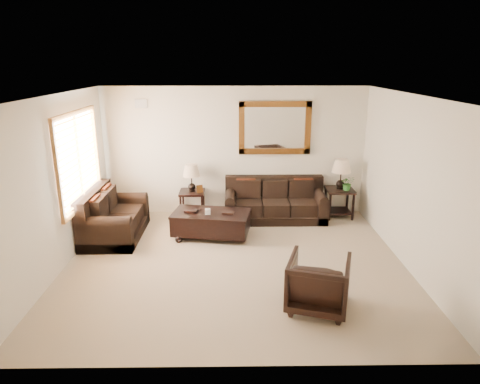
{
  "coord_description": "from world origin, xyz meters",
  "views": [
    {
      "loc": [
        -0.01,
        -6.39,
        3.18
      ],
      "look_at": [
        0.09,
        0.6,
        1.04
      ],
      "focal_mm": 32.0,
      "sensor_mm": 36.0,
      "label": 1
    }
  ],
  "objects_px": {
    "end_table_left": "(192,183)",
    "armchair": "(319,281)",
    "coffee_table": "(211,221)",
    "loveseat": "(112,220)",
    "sofa": "(275,204)",
    "end_table_right": "(340,180)"
  },
  "relations": [
    {
      "from": "loveseat",
      "to": "end_table_left",
      "type": "height_order",
      "value": "end_table_left"
    },
    {
      "from": "loveseat",
      "to": "armchair",
      "type": "distance_m",
      "value": 4.23
    },
    {
      "from": "sofa",
      "to": "end_table_right",
      "type": "distance_m",
      "value": 1.46
    },
    {
      "from": "end_table_left",
      "to": "coffee_table",
      "type": "xyz_separation_m",
      "value": [
        0.45,
        -1.08,
        -0.45
      ]
    },
    {
      "from": "loveseat",
      "to": "sofa",
      "type": "bearing_deg",
      "value": -73.37
    },
    {
      "from": "end_table_left",
      "to": "armchair",
      "type": "distance_m",
      "value": 4.09
    },
    {
      "from": "end_table_right",
      "to": "armchair",
      "type": "xyz_separation_m",
      "value": [
        -1.11,
        -3.53,
        -0.41
      ]
    },
    {
      "from": "loveseat",
      "to": "end_table_left",
      "type": "bearing_deg",
      "value": -53.33
    },
    {
      "from": "loveseat",
      "to": "armchair",
      "type": "height_order",
      "value": "loveseat"
    },
    {
      "from": "sofa",
      "to": "armchair",
      "type": "distance_m",
      "value": 3.45
    },
    {
      "from": "coffee_table",
      "to": "end_table_right",
      "type": "bearing_deg",
      "value": 31.2
    },
    {
      "from": "end_table_left",
      "to": "armchair",
      "type": "bearing_deg",
      "value": -60.62
    },
    {
      "from": "coffee_table",
      "to": "armchair",
      "type": "relative_size",
      "value": 1.9
    },
    {
      "from": "end_table_left",
      "to": "end_table_right",
      "type": "xyz_separation_m",
      "value": [
        3.11,
        -0.02,
        0.07
      ]
    },
    {
      "from": "armchair",
      "to": "coffee_table",
      "type": "bearing_deg",
      "value": -40.67
    },
    {
      "from": "loveseat",
      "to": "coffee_table",
      "type": "height_order",
      "value": "loveseat"
    },
    {
      "from": "sofa",
      "to": "coffee_table",
      "type": "xyz_separation_m",
      "value": [
        -1.29,
        -0.97,
        -0.01
      ]
    },
    {
      "from": "end_table_left",
      "to": "armchair",
      "type": "height_order",
      "value": "end_table_left"
    },
    {
      "from": "end_table_right",
      "to": "coffee_table",
      "type": "xyz_separation_m",
      "value": [
        -2.66,
        -1.06,
        -0.51
      ]
    },
    {
      "from": "sofa",
      "to": "end_table_left",
      "type": "bearing_deg",
      "value": 176.35
    },
    {
      "from": "sofa",
      "to": "end_table_right",
      "type": "xyz_separation_m",
      "value": [
        1.37,
        0.09,
        0.5
      ]
    },
    {
      "from": "sofa",
      "to": "armchair",
      "type": "height_order",
      "value": "sofa"
    }
  ]
}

